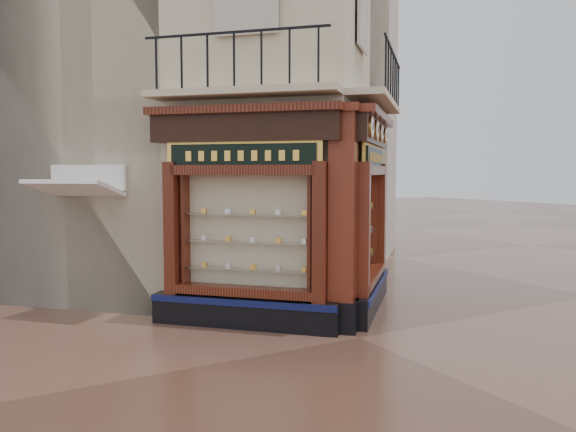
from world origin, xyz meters
TOP-DOWN VIEW (x-y plane):
  - ground at (0.00, 0.00)m, footprint 80.00×80.00m
  - main_building at (0.00, 6.16)m, footprint 11.31×11.31m
  - neighbour_left at (-2.47, 8.63)m, footprint 11.31×11.31m
  - neighbour_right at (2.47, 8.63)m, footprint 11.31×11.31m
  - shopfront_left at (-1.41, 1.57)m, footprint 2.86×2.86m
  - shopfront_right at (1.41, 1.57)m, footprint 2.86×2.86m
  - corner_pilaster at (0.00, 0.50)m, footprint 0.85×0.85m
  - balcony at (0.00, 1.49)m, footprint 5.94×2.97m
  - clock_a at (0.60, 0.49)m, footprint 0.32×0.32m
  - clock_b at (1.18, 1.08)m, footprint 0.31×0.31m
  - clock_c at (1.79, 1.69)m, footprint 0.29×0.29m
  - clock_d at (2.38, 2.28)m, footprint 0.27×0.27m
  - awning at (-3.94, 3.74)m, footprint 1.86×1.86m
  - signboard_left at (-1.46, 1.51)m, footprint 2.10×2.10m
  - signboard_right at (1.46, 1.51)m, footprint 1.96×1.96m

SIDE VIEW (x-z plane):
  - ground at x=0.00m, z-range 0.00..0.00m
  - awning at x=-3.94m, z-range -0.17..0.17m
  - corner_pilaster at x=0.00m, z-range -0.04..3.94m
  - shopfront_left at x=-1.41m, z-range -0.01..3.97m
  - shopfront_right at x=1.41m, z-range -0.01..3.97m
  - signboard_right at x=1.46m, z-range 2.84..3.36m
  - signboard_left at x=-1.46m, z-range 2.82..3.38m
  - clock_b at x=1.18m, z-range 3.43..3.81m
  - clock_d at x=2.38m, z-range 3.45..3.79m
  - clock_a at x=0.60m, z-range 3.42..3.82m
  - clock_c at x=1.79m, z-range 3.44..3.80m
  - balcony at x=0.00m, z-range 3.70..4.73m
  - neighbour_left at x=-2.47m, z-range 0.00..11.00m
  - neighbour_right at x=2.47m, z-range 0.00..11.00m
  - main_building at x=0.00m, z-range 0.00..12.00m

